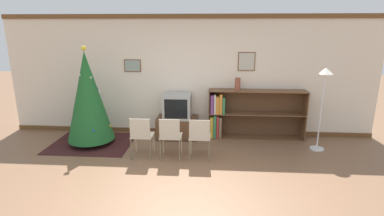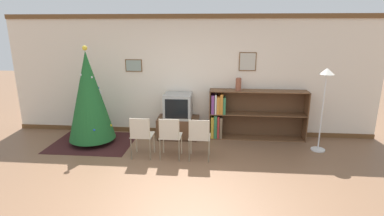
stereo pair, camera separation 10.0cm
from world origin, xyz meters
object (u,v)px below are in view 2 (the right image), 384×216
(vase, at_px, (238,84))
(folding_chair_center, at_px, (170,135))
(folding_chair_right, at_px, (199,136))
(standing_lamp, at_px, (325,88))
(christmas_tree, at_px, (89,96))
(folding_chair_left, at_px, (141,135))
(tv_console, at_px, (178,127))
(bookshelf, at_px, (241,114))
(television, at_px, (178,106))

(vase, bearing_deg, folding_chair_center, -136.83)
(folding_chair_right, distance_m, standing_lamp, 2.61)
(vase, relative_size, standing_lamp, 0.17)
(christmas_tree, distance_m, vase, 3.16)
(folding_chair_left, height_order, folding_chair_center, same)
(tv_console, relative_size, folding_chair_center, 1.11)
(christmas_tree, xyz_separation_m, tv_console, (1.80, 0.49, -0.80))
(standing_lamp, bearing_deg, christmas_tree, -179.89)
(christmas_tree, xyz_separation_m, folding_chair_right, (2.35, -0.67, -0.56))
(tv_console, bearing_deg, bookshelf, 5.00)
(folding_chair_right, height_order, bookshelf, bookshelf)
(christmas_tree, xyz_separation_m, folding_chair_left, (1.25, -0.67, -0.56))
(christmas_tree, height_order, folding_chair_left, christmas_tree)
(folding_chair_left, bearing_deg, christmas_tree, 151.98)
(folding_chair_left, distance_m, bookshelf, 2.33)
(christmas_tree, relative_size, television, 3.44)
(tv_console, distance_m, vase, 1.65)
(folding_chair_center, bearing_deg, tv_console, 90.00)
(folding_chair_left, bearing_deg, folding_chair_right, 0.00)
(folding_chair_left, height_order, folding_chair_right, same)
(folding_chair_right, bearing_deg, christmas_tree, 164.16)
(television, distance_m, standing_lamp, 3.02)
(folding_chair_center, height_order, bookshelf, bookshelf)
(bookshelf, height_order, standing_lamp, standing_lamp)
(folding_chair_center, distance_m, bookshelf, 1.89)
(television, height_order, standing_lamp, standing_lamp)
(christmas_tree, relative_size, folding_chair_right, 2.52)
(television, bearing_deg, christmas_tree, -164.90)
(tv_console, relative_size, standing_lamp, 0.54)
(tv_console, bearing_deg, folding_chair_right, -64.59)
(folding_chair_left, xyz_separation_m, folding_chair_right, (1.10, 0.00, 0.00))
(television, relative_size, folding_chair_left, 0.73)
(folding_chair_center, bearing_deg, standing_lamp, 12.97)
(television, xyz_separation_m, folding_chair_right, (0.55, -1.15, -0.27))
(television, distance_m, vase, 1.40)
(folding_chair_right, bearing_deg, television, 115.46)
(tv_console, xyz_separation_m, television, (-0.00, -0.00, 0.50))
(television, xyz_separation_m, standing_lamp, (2.93, -0.48, 0.55))
(bookshelf, bearing_deg, tv_console, -175.00)
(christmas_tree, distance_m, folding_chair_center, 2.00)
(christmas_tree, relative_size, vase, 7.43)
(christmas_tree, relative_size, folding_chair_left, 2.52)
(christmas_tree, bearing_deg, folding_chair_right, -15.84)
(television, height_order, folding_chair_center, television)
(television, height_order, folding_chair_right, television)
(television, xyz_separation_m, folding_chair_left, (-0.55, -1.15, -0.27))
(vase, bearing_deg, folding_chair_right, -121.80)
(christmas_tree, relative_size, tv_console, 2.26)
(bookshelf, relative_size, vase, 7.63)
(standing_lamp, bearing_deg, folding_chair_right, -164.18)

